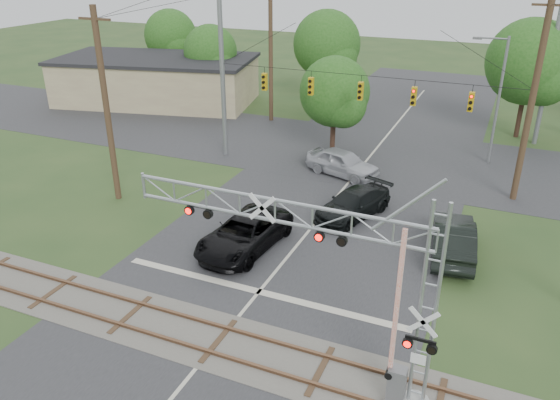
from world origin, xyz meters
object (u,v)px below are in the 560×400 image
at_px(sedan_silver, 343,163).
at_px(commercial_building, 157,80).
at_px(car_dark, 353,204).
at_px(streetlight, 497,95).
at_px(pickup_black, 244,234).
at_px(crossing_gantry, 329,269).
at_px(traffic_signal_span, 376,88).

relative_size(sedan_silver, commercial_building, 0.25).
relative_size(car_dark, streetlight, 0.61).
height_order(car_dark, streetlight, streetlight).
height_order(pickup_black, streetlight, streetlight).
height_order(car_dark, sedan_silver, sedan_silver).
bearing_deg(crossing_gantry, streetlight, 82.32).
relative_size(pickup_black, streetlight, 0.70).
bearing_deg(streetlight, pickup_black, -119.74).
height_order(car_dark, commercial_building, commercial_building).
bearing_deg(commercial_building, car_dark, -46.66).
xyz_separation_m(traffic_signal_span, sedan_silver, (-1.71, -0.40, -4.87)).
bearing_deg(commercial_building, crossing_gantry, -59.60).
distance_m(crossing_gantry, car_dark, 13.28).
bearing_deg(crossing_gantry, car_dark, 102.32).
bearing_deg(commercial_building, streetlight, -21.35).
bearing_deg(car_dark, crossing_gantry, -57.42).
bearing_deg(traffic_signal_span, streetlight, 40.93).
distance_m(crossing_gantry, sedan_silver, 19.00).
bearing_deg(traffic_signal_span, car_dark, -83.97).
bearing_deg(sedan_silver, pickup_black, -169.47).
bearing_deg(streetlight, traffic_signal_span, -139.07).
height_order(commercial_building, streetlight, streetlight).
xyz_separation_m(crossing_gantry, pickup_black, (-6.53, 6.97, -3.63)).
xyz_separation_m(crossing_gantry, commercial_building, (-26.70, 28.75, -2.34)).
height_order(crossing_gantry, sedan_silver, crossing_gantry).
relative_size(commercial_building, streetlight, 2.33).
xyz_separation_m(pickup_black, streetlight, (9.77, 17.11, 3.86)).
height_order(crossing_gantry, commercial_building, crossing_gantry).
height_order(traffic_signal_span, streetlight, traffic_signal_span).
distance_m(crossing_gantry, pickup_black, 10.22).
xyz_separation_m(commercial_building, streetlight, (29.95, -4.67, 2.57)).
xyz_separation_m(pickup_black, sedan_silver, (1.48, 10.99, 0.03)).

